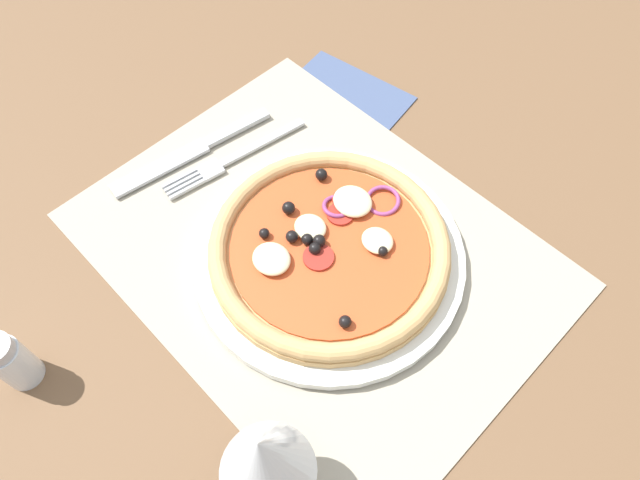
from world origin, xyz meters
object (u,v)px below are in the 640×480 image
at_px(knife, 191,152).
at_px(wine_glass, 264,459).
at_px(plate, 333,253).
at_px(napkin, 338,104).
at_px(pizza, 333,244).
at_px(fork, 229,160).
at_px(pepper_shaker, 11,361).

relative_size(knife, wine_glass, 1.34).
xyz_separation_m(plate, knife, (0.21, 0.02, -0.00)).
distance_m(plate, napkin, 0.22).
distance_m(pizza, fork, 0.17).
xyz_separation_m(pizza, wine_glass, (-0.12, 0.19, 0.08)).
xyz_separation_m(knife, wine_glass, (-0.33, 0.17, 0.10)).
height_order(wine_glass, napkin, wine_glass).
height_order(knife, napkin, knife).
relative_size(plate, pizza, 1.14).
bearing_deg(wine_glass, knife, -27.53).
xyz_separation_m(pizza, fork, (0.17, -0.00, -0.02)).
height_order(knife, wine_glass, wine_glass).
height_order(plate, pizza, pizza).
relative_size(plate, knife, 1.35).
height_order(pizza, wine_glass, wine_glass).
xyz_separation_m(plate, pizza, (0.00, -0.00, 0.02)).
bearing_deg(knife, napkin, 169.35).
distance_m(fork, wine_glass, 0.36).
relative_size(fork, knife, 0.90).
relative_size(plate, pepper_shaker, 4.05).
bearing_deg(napkin, pizza, 132.83).
distance_m(plate, pepper_shaker, 0.31).
bearing_deg(pizza, plate, 146.02).
xyz_separation_m(fork, pepper_shaker, (-0.06, 0.29, 0.03)).
xyz_separation_m(wine_glass, napkin, (0.27, -0.35, -0.10)).
bearing_deg(pepper_shaker, fork, -78.27).
bearing_deg(knife, plate, 103.40).
distance_m(napkin, pepper_shaker, 0.45).
xyz_separation_m(fork, wine_glass, (-0.29, 0.19, 0.10)).
relative_size(wine_glass, napkin, 1.02).
xyz_separation_m(pizza, pepper_shaker, (0.11, 0.28, 0.01)).
height_order(fork, pepper_shaker, pepper_shaker).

